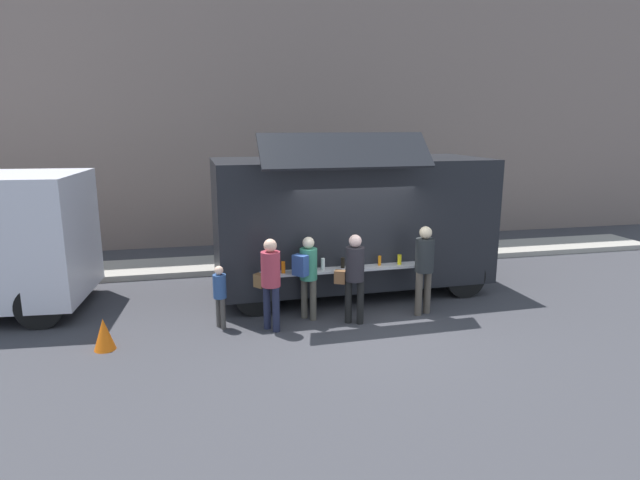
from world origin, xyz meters
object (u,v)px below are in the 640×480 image
object	(u,v)px
trash_bin	(452,239)
customer_extra_browsing	(424,262)
customer_rear_waiting	(270,277)
traffic_cone_orange	(104,334)
food_truck_main	(351,220)
child_near_queue	(220,291)
customer_mid_with_backpack	(307,270)
customer_front_ordering	(354,271)

from	to	relation	value
trash_bin	customer_extra_browsing	world-z (taller)	customer_extra_browsing
customer_rear_waiting	traffic_cone_orange	bearing A→B (deg)	145.90
food_truck_main	traffic_cone_orange	world-z (taller)	food_truck_main
traffic_cone_orange	trash_bin	world-z (taller)	trash_bin
customer_rear_waiting	child_near_queue	bearing A→B (deg)	122.11
child_near_queue	customer_extra_browsing	bearing A→B (deg)	-31.47
traffic_cone_orange	food_truck_main	bearing A→B (deg)	24.03
food_truck_main	trash_bin	bearing A→B (deg)	30.93
food_truck_main	child_near_queue	distance (m)	3.54
trash_bin	customer_extra_browsing	bearing A→B (deg)	-123.05
customer_mid_with_backpack	food_truck_main	bearing A→B (deg)	8.36
customer_front_ordering	child_near_queue	bearing A→B (deg)	109.14
food_truck_main	child_near_queue	world-z (taller)	food_truck_main
food_truck_main	customer_front_ordering	bearing A→B (deg)	-105.98
traffic_cone_orange	customer_mid_with_backpack	xyz separation A→B (m)	(3.62, 0.62, 0.73)
traffic_cone_orange	trash_bin	distance (m)	9.74
traffic_cone_orange	trash_bin	bearing A→B (deg)	27.72
traffic_cone_orange	customer_extra_browsing	bearing A→B (deg)	3.86
trash_bin	food_truck_main	bearing A→B (deg)	-147.67
customer_rear_waiting	trash_bin	bearing A→B (deg)	-2.44
customer_rear_waiting	customer_extra_browsing	bearing A→B (deg)	-36.22
food_truck_main	customer_extra_browsing	world-z (taller)	food_truck_main
customer_mid_with_backpack	customer_rear_waiting	bearing A→B (deg)	163.90
customer_rear_waiting	customer_front_ordering	bearing A→B (deg)	-39.56
customer_mid_with_backpack	traffic_cone_orange	bearing A→B (deg)	147.86
customer_front_ordering	traffic_cone_orange	bearing A→B (deg)	119.53
customer_front_ordering	child_near_queue	distance (m)	2.52
customer_extra_browsing	customer_front_ordering	bearing A→B (deg)	75.85
customer_mid_with_backpack	customer_extra_browsing	bearing A→B (deg)	-47.08
trash_bin	traffic_cone_orange	bearing A→B (deg)	-152.28
traffic_cone_orange	customer_front_ordering	distance (m)	4.51
traffic_cone_orange	customer_extra_browsing	distance (m)	6.00
traffic_cone_orange	customer_mid_with_backpack	world-z (taller)	customer_mid_with_backpack
traffic_cone_orange	customer_extra_browsing	size ratio (longest dim) A/B	0.31
trash_bin	child_near_queue	distance (m)	7.76
customer_rear_waiting	child_near_queue	distance (m)	1.00
food_truck_main	customer_mid_with_backpack	world-z (taller)	food_truck_main
customer_extra_browsing	traffic_cone_orange	bearing A→B (deg)	73.36
child_near_queue	trash_bin	bearing A→B (deg)	1.58
food_truck_main	customer_rear_waiting	xyz separation A→B (m)	(-2.09, -1.96, -0.61)
customer_front_ordering	customer_rear_waiting	xyz separation A→B (m)	(-1.58, 0.01, -0.00)
food_truck_main	traffic_cone_orange	size ratio (longest dim) A/B	10.96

